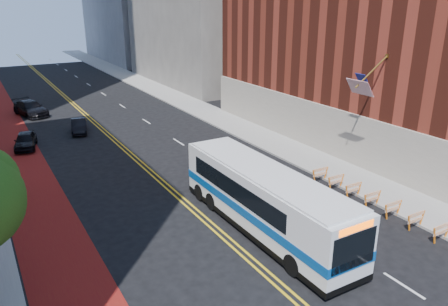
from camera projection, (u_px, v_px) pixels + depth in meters
ground at (291, 296)px, 18.89m from camera, size 160.00×160.00×0.00m
sidewalk_right at (207, 112)px, 48.97m from camera, size 4.00×140.00×0.15m
bus_lane_paint at (11, 141)px, 39.42m from camera, size 3.60×140.00×0.01m
center_line_inner at (99, 128)px, 43.19m from camera, size 0.14×140.00×0.01m
center_line_outer at (102, 128)px, 43.36m from camera, size 0.14×140.00×0.01m
lane_dashes at (122, 106)px, 52.07m from camera, size 0.14×98.20×0.01m
brick_building at (418, 14)px, 35.42m from camera, size 18.73×36.00×22.00m
construction_barriers at (382, 202)px, 26.02m from camera, size 1.42×10.91×1.00m
transit_bus at (263, 199)px, 23.76m from camera, size 2.87×12.94×3.56m
car_a at (25, 140)px, 37.25m from camera, size 2.48×4.32×1.39m
car_b at (79, 126)px, 41.68m from camera, size 2.20×4.08×1.27m
car_c at (30, 108)px, 47.68m from camera, size 3.55×5.85×1.58m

